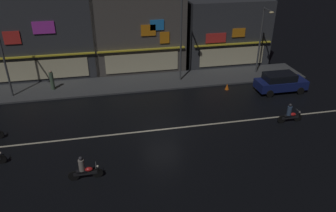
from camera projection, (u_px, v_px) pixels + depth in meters
name	position (u px, v px, depth m)	size (l,w,h in m)	color
ground_plane	(162.00, 130.00, 22.85)	(140.00, 140.00, 0.00)	black
lane_divider_stripe	(162.00, 129.00, 22.85)	(28.77, 0.16, 0.01)	beige
sidewalk_far	(145.00, 82.00, 30.02)	(30.29, 3.88, 0.14)	#424447
storefront_left_block	(136.00, 26.00, 33.49)	(8.72, 8.31, 7.69)	#56514C
storefront_center_block	(41.00, 27.00, 30.75)	(10.05, 6.34, 8.86)	#383A3F
storefront_right_block	(219.00, 27.00, 35.43)	(8.36, 8.43, 6.55)	#383A3F
streetlamp_west	(1.00, 50.00, 25.31)	(0.44, 1.64, 6.80)	#47494C
streetlamp_mid	(182.00, 32.00, 28.11)	(0.44, 1.64, 7.78)	#47494C
streetlamp_east	(262.00, 35.00, 30.23)	(0.44, 1.64, 6.22)	#47494C
pedestrian_on_sidewalk	(52.00, 80.00, 28.16)	(0.35, 0.35, 1.77)	#4C664C
parked_car_near_kerb	(280.00, 82.00, 28.08)	(4.30, 1.98, 1.67)	navy
motorcycle_lead	(290.00, 115.00, 23.47)	(1.90, 0.60, 1.52)	black
motorcycle_opposite_lane	(84.00, 170.00, 17.93)	(1.90, 0.60, 1.52)	black
traffic_cone	(227.00, 87.00, 28.69)	(0.36, 0.36, 0.55)	orange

